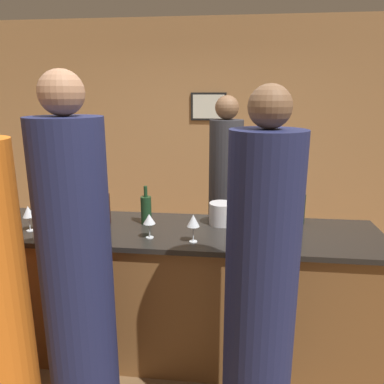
% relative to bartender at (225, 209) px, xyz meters
% --- Properties ---
extents(ground_plane, '(14.00, 14.00, 0.00)m').
position_rel_bartender_xyz_m(ground_plane, '(-0.36, -0.78, -0.90)').
color(ground_plane, brown).
extents(back_wall, '(8.00, 0.08, 2.80)m').
position_rel_bartender_xyz_m(back_wall, '(-0.36, 1.58, 0.50)').
color(back_wall, '#A37547').
rests_on(back_wall, ground_plane).
extents(bar_counter, '(2.94, 0.72, 0.98)m').
position_rel_bartender_xyz_m(bar_counter, '(-0.36, -0.78, -0.41)').
color(bar_counter, brown).
rests_on(bar_counter, ground_plane).
extents(bartender, '(0.29, 0.29, 1.90)m').
position_rel_bartender_xyz_m(bartender, '(0.00, 0.00, 0.00)').
color(bartender, '#2D2D33').
rests_on(bartender, ground_plane).
extents(guest_0, '(0.36, 0.36, 1.95)m').
position_rel_bartender_xyz_m(guest_0, '(0.23, -1.52, 0.01)').
color(guest_0, '#1E234C').
rests_on(guest_0, ground_plane).
extents(guest_1, '(0.37, 0.37, 2.02)m').
position_rel_bartender_xyz_m(guest_1, '(-0.72, -1.53, 0.04)').
color(guest_1, '#1E234C').
rests_on(guest_1, ground_plane).
extents(wine_bottle_0, '(0.07, 0.07, 0.31)m').
position_rel_bartender_xyz_m(wine_bottle_0, '(-0.85, -0.71, 0.20)').
color(wine_bottle_0, black).
rests_on(wine_bottle_0, bar_counter).
extents(wine_bottle_1, '(0.08, 0.08, 0.29)m').
position_rel_bartender_xyz_m(wine_bottle_1, '(-0.55, -0.68, 0.19)').
color(wine_bottle_1, '#19381E').
rests_on(wine_bottle_1, bar_counter).
extents(wine_bottle_2, '(0.08, 0.08, 0.28)m').
position_rel_bartender_xyz_m(wine_bottle_2, '(0.56, -0.54, 0.20)').
color(wine_bottle_2, black).
rests_on(wine_bottle_2, bar_counter).
extents(ice_bucket, '(0.18, 0.18, 0.16)m').
position_rel_bartender_xyz_m(ice_bucket, '(-0.01, -0.63, 0.16)').
color(ice_bucket, silver).
rests_on(ice_bucket, bar_counter).
extents(wine_glass_0, '(0.08, 0.08, 0.18)m').
position_rel_bartender_xyz_m(wine_glass_0, '(-1.33, -0.93, 0.22)').
color(wine_glass_0, silver).
rests_on(wine_glass_0, bar_counter).
extents(wine_glass_1, '(0.08, 0.08, 0.18)m').
position_rel_bartender_xyz_m(wine_glass_1, '(-0.17, -0.99, 0.22)').
color(wine_glass_1, silver).
rests_on(wine_glass_1, bar_counter).
extents(wine_glass_2, '(0.08, 0.08, 0.16)m').
position_rel_bartender_xyz_m(wine_glass_2, '(-1.13, -1.02, 0.20)').
color(wine_glass_2, silver).
rests_on(wine_glass_2, bar_counter).
extents(wine_glass_3, '(0.08, 0.08, 0.17)m').
position_rel_bartender_xyz_m(wine_glass_3, '(-0.47, -0.96, 0.21)').
color(wine_glass_3, silver).
rests_on(wine_glass_3, bar_counter).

